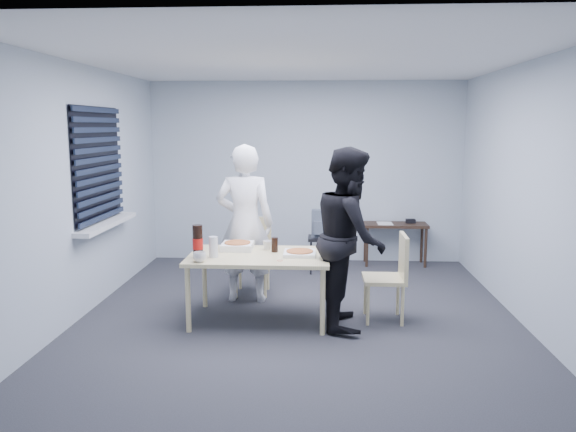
# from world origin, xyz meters

# --- Properties ---
(room) EXTENTS (5.00, 5.00, 5.00)m
(room) POSITION_xyz_m (-2.20, 0.40, 1.44)
(room) COLOR #2C2C30
(room) RESTS_ON ground
(dining_table) EXTENTS (1.41, 0.89, 0.68)m
(dining_table) POSITION_xyz_m (-0.40, -0.15, 0.62)
(dining_table) COLOR beige
(dining_table) RESTS_ON ground
(chair_far) EXTENTS (0.42, 0.42, 0.89)m
(chair_far) POSITION_xyz_m (-0.58, 0.85, 0.51)
(chair_far) COLOR beige
(chair_far) RESTS_ON ground
(chair_right) EXTENTS (0.42, 0.42, 0.89)m
(chair_right) POSITION_xyz_m (0.95, -0.08, 0.51)
(chair_right) COLOR beige
(chair_right) RESTS_ON ground
(person_white) EXTENTS (0.65, 0.42, 1.77)m
(person_white) POSITION_xyz_m (-0.63, 0.51, 0.89)
(person_white) COLOR white
(person_white) RESTS_ON ground
(person_black) EXTENTS (0.47, 0.86, 1.77)m
(person_black) POSITION_xyz_m (0.51, -0.22, 0.89)
(person_black) COLOR black
(person_black) RESTS_ON ground
(side_table) EXTENTS (0.90, 0.40, 0.60)m
(side_table) POSITION_xyz_m (1.28, 2.28, 0.52)
(side_table) COLOR #362617
(side_table) RESTS_ON ground
(stool) EXTENTS (0.35, 0.35, 0.49)m
(stool) POSITION_xyz_m (0.23, 1.80, 0.38)
(stool) COLOR black
(stool) RESTS_ON ground
(backpack) EXTENTS (0.26, 0.19, 0.37)m
(backpack) POSITION_xyz_m (0.23, 1.78, 0.67)
(backpack) COLOR slate
(backpack) RESTS_ON stool
(pizza_box_a) EXTENTS (0.32, 0.32, 0.08)m
(pizza_box_a) POSITION_xyz_m (-0.65, 0.08, 0.72)
(pizza_box_a) COLOR white
(pizza_box_a) RESTS_ON dining_table
(pizza_box_b) EXTENTS (0.32, 0.32, 0.05)m
(pizza_box_b) POSITION_xyz_m (0.01, -0.14, 0.71)
(pizza_box_b) COLOR white
(pizza_box_b) RESTS_ON dining_table
(mug_a) EXTENTS (0.17, 0.17, 0.10)m
(mug_a) POSITION_xyz_m (-0.93, -0.49, 0.73)
(mug_a) COLOR silver
(mug_a) RESTS_ON dining_table
(mug_b) EXTENTS (0.10, 0.10, 0.09)m
(mug_b) POSITION_xyz_m (-0.34, 0.10, 0.73)
(mug_b) COLOR silver
(mug_b) RESTS_ON dining_table
(cola_glass) EXTENTS (0.09, 0.09, 0.15)m
(cola_glass) POSITION_xyz_m (-0.25, -0.02, 0.76)
(cola_glass) COLOR black
(cola_glass) RESTS_ON dining_table
(soda_bottle) EXTENTS (0.10, 0.10, 0.33)m
(soda_bottle) POSITION_xyz_m (-0.98, -0.32, 0.84)
(soda_bottle) COLOR black
(soda_bottle) RESTS_ON dining_table
(plastic_cups) EXTENTS (0.11, 0.11, 0.21)m
(plastic_cups) POSITION_xyz_m (-0.83, -0.29, 0.79)
(plastic_cups) COLOR silver
(plastic_cups) RESTS_ON dining_table
(rubber_band) EXTENTS (0.07, 0.07, 0.00)m
(rubber_band) POSITION_xyz_m (-0.17, -0.40, 0.69)
(rubber_band) COLOR red
(rubber_band) RESTS_ON dining_table
(papers) EXTENTS (0.29, 0.34, 0.00)m
(papers) POSITION_xyz_m (1.13, 2.27, 0.60)
(papers) COLOR white
(papers) RESTS_ON side_table
(black_box) EXTENTS (0.13, 0.09, 0.06)m
(black_box) POSITION_xyz_m (1.50, 2.33, 0.63)
(black_box) COLOR black
(black_box) RESTS_ON side_table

